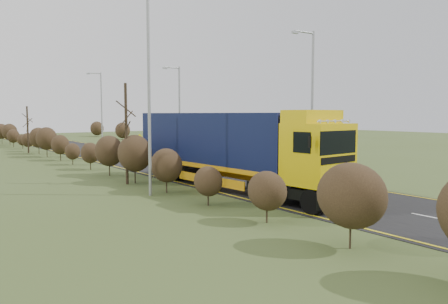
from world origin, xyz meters
TOP-DOWN VIEW (x-y plane):
  - ground at (0.00, 0.00)m, footprint 160.00×160.00m
  - road at (0.00, 10.00)m, footprint 8.00×120.00m
  - layby at (6.50, 20.00)m, footprint 6.00×18.00m
  - lane_markings at (0.00, 9.69)m, footprint 7.52×116.00m
  - hedgerow at (-6.00, 7.89)m, footprint 2.24×102.04m
  - lorry at (-2.43, -0.97)m, footprint 3.53×15.93m
  - car_red_hatchback at (4.82, 16.92)m, footprint 3.00×4.39m
  - car_blue_sedan at (8.09, 22.94)m, footprint 2.70×4.21m
  - streetlight_near at (5.42, 0.31)m, footprint 2.08×0.20m
  - streetlight_mid at (4.49, 16.67)m, footprint 1.87×0.18m
  - streetlight_far at (5.49, 40.34)m, footprint 2.14×0.20m
  - left_pole at (-7.03, -0.14)m, footprint 0.16×0.16m
  - speed_sign at (4.75, 16.02)m, footprint 0.72×0.10m
  - warning_board at (5.08, 26.81)m, footprint 0.72×0.11m

SIDE VIEW (x-z plane):
  - ground at x=0.00m, z-range 0.00..0.00m
  - road at x=0.00m, z-range 0.00..0.02m
  - layby at x=6.50m, z-range 0.00..0.02m
  - lane_markings at x=0.00m, z-range 0.03..0.03m
  - car_blue_sedan at x=8.09m, z-range 0.00..1.31m
  - car_red_hatchback at x=4.82m, z-range 0.00..1.39m
  - warning_board at x=5.08m, z-range 0.20..2.10m
  - hedgerow at x=-6.00m, z-range -1.41..4.64m
  - speed_sign at x=4.75m, z-range 0.55..3.18m
  - lorry at x=-2.43m, z-range 0.30..4.69m
  - streetlight_mid at x=4.49m, z-range 0.44..9.24m
  - left_pole at x=-7.03m, z-range 0.00..10.21m
  - streetlight_near at x=5.42m, z-range 0.52..10.35m
  - streetlight_far at x=5.49m, z-range 0.55..10.64m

